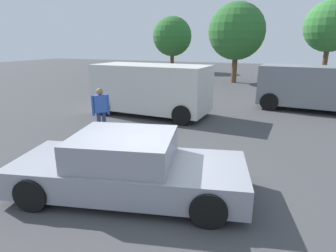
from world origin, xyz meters
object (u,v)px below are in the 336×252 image
(sedan_foreground, at_px, (128,167))
(suv_dark, at_px, (316,87))
(van_white, at_px, (151,88))
(pedestrian, at_px, (101,108))

(sedan_foreground, bearing_deg, suv_dark, 53.95)
(sedan_foreground, xyz_separation_m, van_white, (-2.50, 6.22, 0.56))
(pedestrian, bearing_deg, van_white, 129.73)
(suv_dark, distance_m, pedestrian, 9.54)
(suv_dark, xyz_separation_m, pedestrian, (-6.72, -6.77, -0.15))
(sedan_foreground, height_order, suv_dark, suv_dark)
(van_white, bearing_deg, suv_dark, 30.88)
(suv_dark, bearing_deg, van_white, -147.50)
(van_white, bearing_deg, sedan_foreground, -65.86)
(sedan_foreground, height_order, van_white, van_white)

